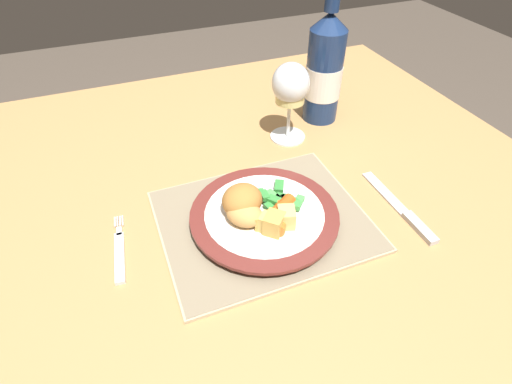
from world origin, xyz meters
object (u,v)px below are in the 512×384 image
at_px(table_knife, 404,211).
at_px(bottle, 324,70).
at_px(dining_table, 255,232).
at_px(fork, 120,252).
at_px(dinner_plate, 264,216).
at_px(wine_glass, 291,88).

distance_m(table_knife, bottle, 0.34).
relative_size(dining_table, fork, 8.24).
distance_m(dinner_plate, wine_glass, 0.28).
distance_m(dining_table, dinner_plate, 0.12).
bearing_deg(table_knife, bottle, 86.97).
height_order(fork, bottle, bottle).
bearing_deg(wine_glass, dining_table, -131.10).
bearing_deg(table_knife, wine_glass, 106.58).
relative_size(dining_table, wine_glass, 7.03).
xyz_separation_m(wine_glass, bottle, (0.10, 0.05, -0.00)).
height_order(table_knife, bottle, bottle).
relative_size(dinner_plate, table_knife, 1.27).
bearing_deg(wine_glass, dinner_plate, -123.31).
height_order(dinner_plate, fork, dinner_plate).
bearing_deg(dinner_plate, dining_table, 81.44).
height_order(dinner_plate, table_knife, dinner_plate).
xyz_separation_m(dining_table, bottle, (0.23, 0.20, 0.20)).
height_order(dinner_plate, wine_glass, wine_glass).
height_order(fork, table_knife, table_knife).
xyz_separation_m(dinner_plate, fork, (-0.22, 0.02, -0.01)).
bearing_deg(table_knife, dinner_plate, 164.79).
height_order(table_knife, wine_glass, wine_glass).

